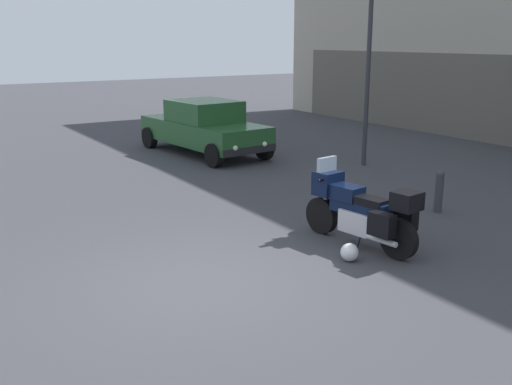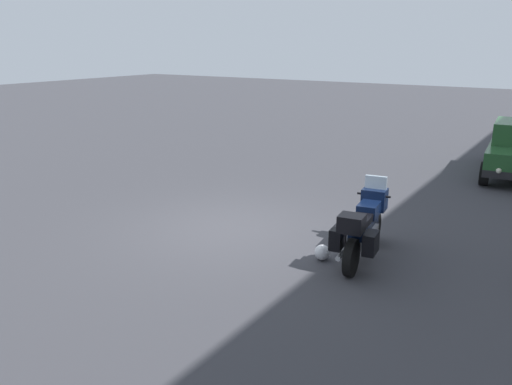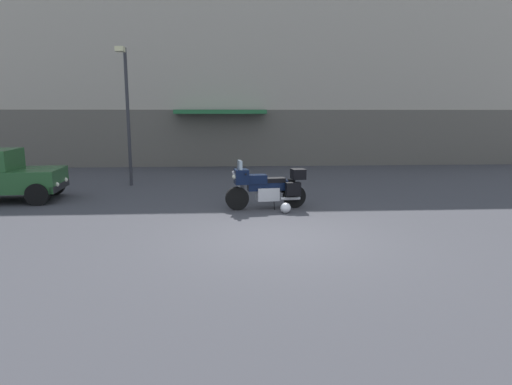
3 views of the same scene
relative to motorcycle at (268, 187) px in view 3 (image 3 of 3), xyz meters
The scene contains 6 objects.
ground_plane 3.01m from the motorcycle, 89.84° to the right, with size 80.00×80.00×0.00m, color #38383D.
building_facade_rear 12.79m from the motorcycle, 89.97° to the left, with size 31.82×3.40×13.00m.
motorcycle is the anchor object (origin of this frame).
helmet 0.87m from the motorcycle, 54.03° to the right, with size 0.28×0.28×0.28m, color silver.
streetlamp_curbside 6.71m from the motorcycle, 137.71° to the left, with size 0.28×0.94×4.88m.
bollard_curbside 2.69m from the motorcycle, 103.47° to the left, with size 0.16×0.16×0.84m.
Camera 3 is at (-1.09, -8.99, 2.59)m, focal length 30.96 mm.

